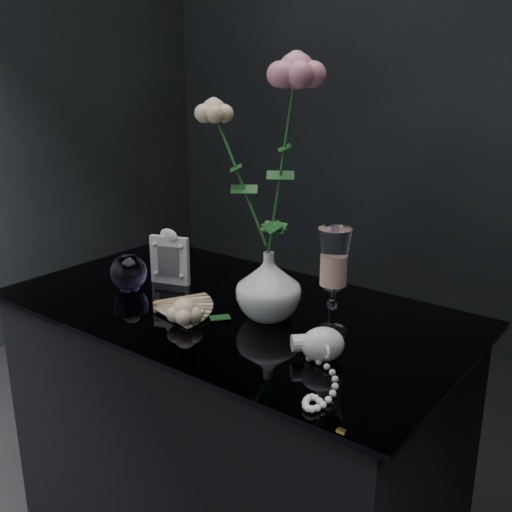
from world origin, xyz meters
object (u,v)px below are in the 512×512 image
Objects in this scene: loose_rose at (184,311)px; paperweight at (129,272)px; vase at (269,285)px; picture_frame at (170,256)px; wine_glass at (333,282)px; pearl_jar at (323,343)px.

paperweight is at bearing 144.71° from loose_rose.
vase is 0.38m from paperweight.
paperweight is at bearing -136.53° from picture_frame.
wine_glass is 1.34× the size of loose_rose.
paperweight is at bearing -169.87° from vase.
vase reaches higher than loose_rose.
vase is 0.67× the size of wine_glass.
picture_frame is at bearing 61.84° from paperweight.
wine_glass is at bearing 157.26° from pearl_jar.
wine_glass is 0.32m from loose_rose.
paperweight is (-0.05, -0.09, -0.03)m from picture_frame.
picture_frame reaches higher than loose_rose.
vase is 0.63× the size of pearl_jar.
pearl_jar is at bearing -3.19° from paperweight.
wine_glass is 0.47m from picture_frame.
picture_frame is (-0.47, 0.01, -0.04)m from wine_glass.
wine_glass is at bearing -19.70° from picture_frame.
pearl_jar is at bearing -31.77° from picture_frame.
loose_rose is 0.70× the size of pearl_jar.
wine_glass reaches higher than loose_rose.
wine_glass is 2.48× the size of paperweight.
pearl_jar is at bearing -67.04° from wine_glass.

